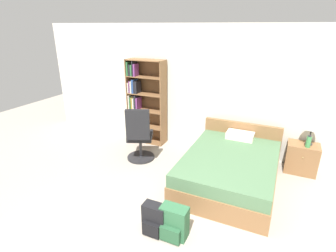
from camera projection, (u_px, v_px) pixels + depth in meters
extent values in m
cube|color=silver|center=(229.00, 92.00, 5.23)|extent=(9.00, 0.06, 2.60)
cube|color=brown|center=(131.00, 100.00, 6.01)|extent=(0.02, 0.33, 1.88)
cube|color=brown|center=(164.00, 105.00, 5.69)|extent=(0.02, 0.33, 1.88)
cube|color=brown|center=(150.00, 101.00, 5.98)|extent=(0.86, 0.01, 1.88)
cube|color=brown|center=(148.00, 140.00, 6.19)|extent=(0.82, 0.31, 0.02)
cube|color=teal|center=(132.00, 133.00, 6.23)|extent=(0.03, 0.19, 0.26)
cube|color=#7A387F|center=(134.00, 132.00, 6.21)|extent=(0.04, 0.21, 0.33)
cube|color=orange|center=(136.00, 132.00, 6.22)|extent=(0.03, 0.26, 0.30)
cube|color=navy|center=(137.00, 133.00, 6.17)|extent=(0.02, 0.19, 0.32)
cube|color=navy|center=(138.00, 135.00, 6.19)|extent=(0.02, 0.21, 0.23)
cube|color=maroon|center=(140.00, 134.00, 6.18)|extent=(0.03, 0.25, 0.26)
cube|color=orange|center=(141.00, 133.00, 6.16)|extent=(0.04, 0.26, 0.32)
cube|color=brown|center=(147.00, 126.00, 6.05)|extent=(0.82, 0.31, 0.02)
cube|color=maroon|center=(132.00, 119.00, 6.12)|extent=(0.02, 0.23, 0.22)
cube|color=navy|center=(133.00, 118.00, 6.07)|extent=(0.04, 0.18, 0.31)
cube|color=#2D6638|center=(135.00, 119.00, 6.08)|extent=(0.04, 0.22, 0.26)
cube|color=maroon|center=(136.00, 118.00, 6.04)|extent=(0.02, 0.19, 0.32)
cube|color=brown|center=(147.00, 110.00, 5.91)|extent=(0.82, 0.31, 0.02)
cube|color=beige|center=(130.00, 102.00, 5.95)|extent=(0.03, 0.18, 0.31)
cube|color=#2D6638|center=(132.00, 103.00, 5.96)|extent=(0.03, 0.21, 0.26)
cube|color=gold|center=(134.00, 103.00, 5.96)|extent=(0.02, 0.25, 0.27)
cube|color=beige|center=(135.00, 103.00, 5.92)|extent=(0.04, 0.19, 0.26)
cube|color=black|center=(137.00, 102.00, 5.90)|extent=(0.04, 0.22, 0.33)
cube|color=#7A387F|center=(139.00, 103.00, 5.89)|extent=(0.03, 0.22, 0.27)
cube|color=brown|center=(146.00, 94.00, 5.78)|extent=(0.82, 0.31, 0.02)
cube|color=beige|center=(130.00, 87.00, 5.84)|extent=(0.03, 0.20, 0.22)
cube|color=#7A387F|center=(132.00, 86.00, 5.84)|extent=(0.02, 0.26, 0.26)
cube|color=beige|center=(133.00, 87.00, 5.80)|extent=(0.03, 0.20, 0.26)
cube|color=navy|center=(135.00, 86.00, 5.79)|extent=(0.04, 0.23, 0.30)
cube|color=black|center=(136.00, 87.00, 5.76)|extent=(0.02, 0.20, 0.26)
cube|color=black|center=(138.00, 87.00, 5.76)|extent=(0.04, 0.22, 0.26)
cube|color=brown|center=(146.00, 77.00, 5.64)|extent=(0.82, 0.31, 0.02)
cube|color=#2D6638|center=(130.00, 68.00, 5.70)|extent=(0.04, 0.23, 0.30)
cube|color=black|center=(131.00, 70.00, 5.68)|extent=(0.04, 0.22, 0.24)
cube|color=#2D6638|center=(133.00, 70.00, 5.67)|extent=(0.04, 0.22, 0.24)
cube|color=black|center=(135.00, 68.00, 5.64)|extent=(0.03, 0.22, 0.32)
cube|color=#7A387F|center=(136.00, 70.00, 5.62)|extent=(0.03, 0.18, 0.26)
cube|color=brown|center=(145.00, 60.00, 5.51)|extent=(0.86, 0.33, 0.02)
cube|color=brown|center=(229.00, 175.00, 4.48)|extent=(1.48, 2.05, 0.33)
cube|color=#4C704C|center=(231.00, 161.00, 4.38)|extent=(1.45, 2.01, 0.21)
cube|color=brown|center=(241.00, 141.00, 5.23)|extent=(1.48, 0.08, 0.78)
cube|color=silver|center=(240.00, 135.00, 4.98)|extent=(0.50, 0.30, 0.12)
cylinder|color=#232326|center=(141.00, 157.00, 5.38)|extent=(0.56, 0.56, 0.04)
cylinder|color=#333338|center=(141.00, 147.00, 5.30)|extent=(0.06, 0.06, 0.41)
cube|color=black|center=(140.00, 136.00, 5.21)|extent=(0.63, 0.63, 0.10)
cube|color=black|center=(138.00, 125.00, 4.83)|extent=(0.44, 0.25, 0.58)
cube|color=brown|center=(301.00, 158.00, 4.80)|extent=(0.54, 0.39, 0.56)
sphere|color=tan|center=(303.00, 158.00, 4.58)|extent=(0.02, 0.02, 0.02)
cylinder|color=#333333|center=(308.00, 144.00, 4.70)|extent=(0.13, 0.13, 0.02)
cylinder|color=#333333|center=(310.00, 136.00, 4.65)|extent=(0.02, 0.02, 0.28)
cone|color=silver|center=(313.00, 124.00, 4.57)|extent=(0.28, 0.28, 0.17)
cylinder|color=#3F8C4C|center=(308.00, 142.00, 4.56)|extent=(0.08, 0.08, 0.20)
cylinder|color=#2D2D33|center=(310.00, 136.00, 4.52)|extent=(0.05, 0.05, 0.02)
cube|color=#2D603D|center=(174.00, 222.00, 3.33)|extent=(0.35, 0.19, 0.44)
cube|color=#275234|center=(170.00, 235.00, 3.26)|extent=(0.26, 0.07, 0.20)
cube|color=black|center=(155.00, 218.00, 3.40)|extent=(0.31, 0.16, 0.42)
cube|color=black|center=(151.00, 230.00, 3.34)|extent=(0.24, 0.06, 0.19)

